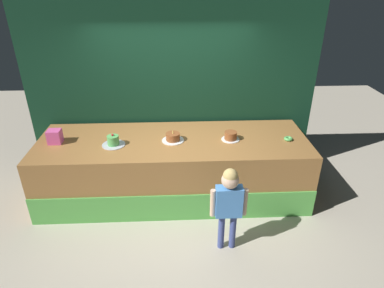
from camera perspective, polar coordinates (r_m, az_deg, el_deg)
ground_plane at (r=4.81m, az=-3.01°, el=-12.87°), size 12.00×12.00×0.00m
stage_platform at (r=5.06m, az=-3.15°, el=-4.07°), size 3.95×1.31×0.94m
curtain_backdrop at (r=5.34m, az=-3.41°, el=8.91°), size 4.57×0.08×2.84m
child_figure at (r=3.96m, az=6.40°, el=-9.40°), size 0.45×0.20×1.16m
pink_box at (r=5.08m, az=-22.60°, el=1.19°), size 0.18×0.16×0.20m
donut at (r=5.01m, az=16.27°, el=0.89°), size 0.12×0.12×0.04m
cake_left at (r=4.78m, az=-13.43°, el=0.48°), size 0.33×0.33×0.18m
cake_center at (r=4.78m, az=-3.31°, el=1.15°), size 0.32×0.32×0.17m
cake_right at (r=4.84m, az=6.68°, el=1.37°), size 0.26×0.26×0.13m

